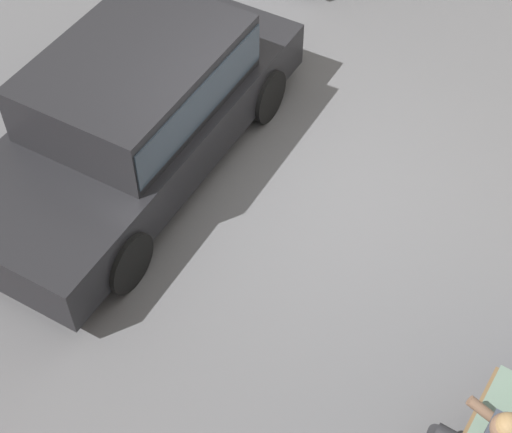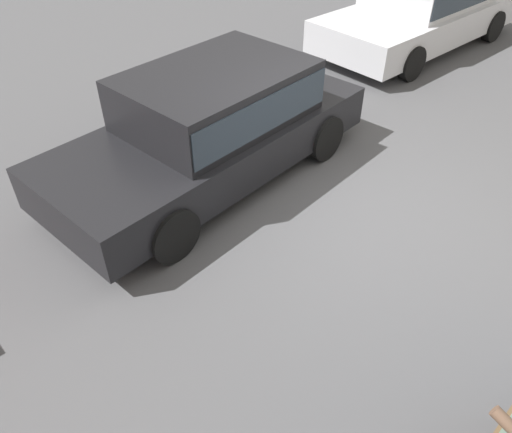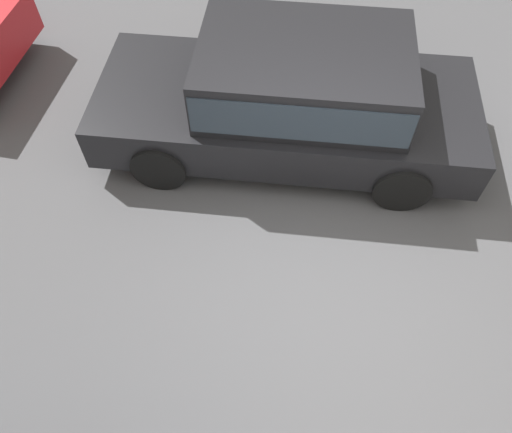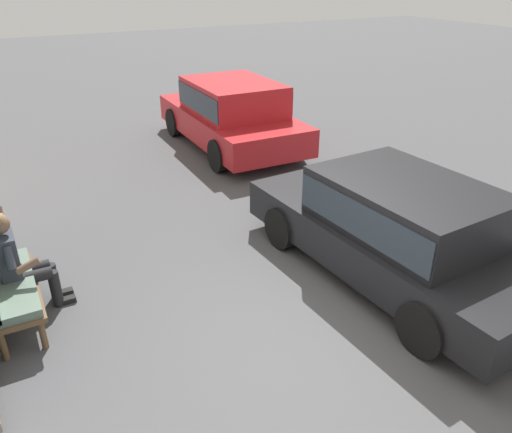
{
  "view_description": "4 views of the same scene",
  "coord_description": "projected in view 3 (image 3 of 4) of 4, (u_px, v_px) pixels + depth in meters",
  "views": [
    {
      "loc": [
        4.89,
        2.6,
        6.14
      ],
      "look_at": [
        1.36,
        0.32,
        1.13
      ],
      "focal_mm": 55.0,
      "sensor_mm": 36.0,
      "label": 1
    },
    {
      "loc": [
        3.99,
        2.6,
        3.73
      ],
      "look_at": [
        1.68,
        0.25,
        1.03
      ],
      "focal_mm": 35.0,
      "sensor_mm": 36.0,
      "label": 2
    },
    {
      "loc": [
        0.24,
        2.6,
        4.52
      ],
      "look_at": [
        0.67,
        0.03,
        0.76
      ],
      "focal_mm": 35.0,
      "sensor_mm": 36.0,
      "label": 3
    },
    {
      "loc": [
        -3.57,
        2.6,
        3.72
      ],
      "look_at": [
        0.95,
        0.15,
        1.14
      ],
      "focal_mm": 35.0,
      "sensor_mm": 36.0,
      "label": 4
    }
  ],
  "objects": [
    {
      "name": "parked_car_mid",
      "position": [
        294.0,
        94.0,
        5.52
      ],
      "size": [
        4.36,
        2.02,
        1.39
      ],
      "color": "black",
      "rests_on": "ground_plane"
    },
    {
      "name": "ground_plane",
      "position": [
        320.0,
        265.0,
        5.15
      ],
      "size": [
        60.0,
        60.0,
        0.0
      ],
      "primitive_type": "plane",
      "color": "#4C4C4F"
    }
  ]
}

